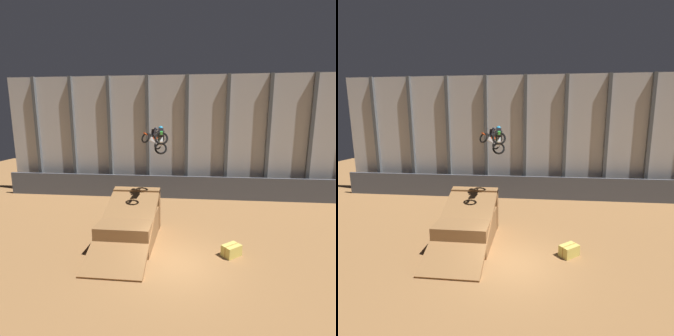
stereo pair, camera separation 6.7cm
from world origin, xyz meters
TOP-DOWN VIEW (x-y plane):
  - ground_plane at (0.00, 0.00)m, footprint 60.00×60.00m
  - arena_back_wall at (0.00, 11.59)m, footprint 32.00×0.40m
  - lower_barrier at (0.00, 10.35)m, footprint 31.36×0.20m
  - dirt_ramp at (-2.77, 2.46)m, footprint 2.85×5.90m
  - rider_bike_left_air at (-2.24, 7.17)m, footprint 1.54×1.80m
  - rider_bike_right_air at (-1.14, 3.25)m, footprint 0.99×1.77m
  - hay_bale_trackside at (2.65, 1.14)m, footprint 1.08×1.03m

SIDE VIEW (x-z plane):
  - ground_plane at x=0.00m, z-range 0.00..0.00m
  - hay_bale_trackside at x=2.65m, z-range -0.01..0.57m
  - dirt_ramp at x=-2.77m, z-range -0.44..2.20m
  - lower_barrier at x=0.00m, z-range 0.00..1.94m
  - arena_back_wall at x=0.00m, z-range 0.00..10.29m
  - rider_bike_left_air at x=-2.24m, z-range 4.52..6.18m
  - rider_bike_right_air at x=-1.14m, z-range 4.74..6.42m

